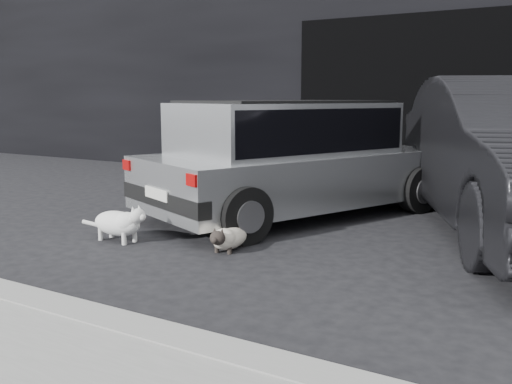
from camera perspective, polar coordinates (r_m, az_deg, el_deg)
The scene contains 7 objects.
ground at distance 6.02m, azimuth -3.76°, elevation -3.59°, with size 80.00×80.00×0.00m, color black.
building_facade at distance 11.13m, azimuth 19.15°, elevation 14.85°, with size 34.00×4.00×5.00m, color black.
garage_opening at distance 9.12m, azimuth 16.13°, elevation 8.74°, with size 4.00×0.10×2.60m, color black.
curb at distance 3.47m, azimuth -14.75°, elevation -12.79°, with size 18.00×0.25×0.12m, color gray.
silver_hatchback at distance 6.56m, azimuth 3.45°, elevation 3.88°, with size 2.89×3.92×1.32m.
cat_siamese at distance 5.11m, azimuth -2.81°, elevation -4.62°, with size 0.31×0.73×0.25m.
cat_white at distance 5.55m, azimuth -13.47°, elevation -3.01°, with size 0.81×0.30×0.38m.
Camera 1 is at (3.33, -4.83, 1.36)m, focal length 40.00 mm.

